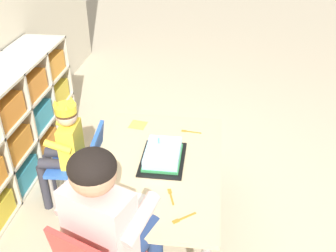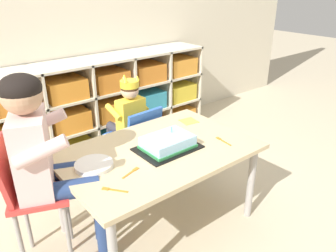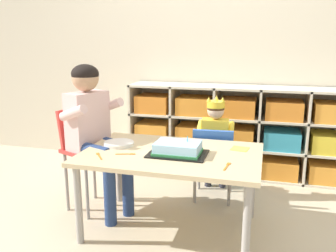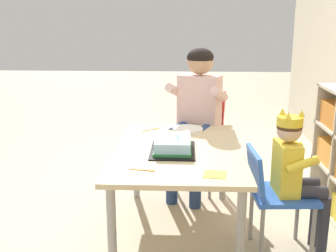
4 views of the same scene
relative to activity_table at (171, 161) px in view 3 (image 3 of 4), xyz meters
name	(u,v)px [view 3 (image 3 of 4)]	position (x,y,z in m)	size (l,w,h in m)	color
ground	(171,229)	(0.00, 0.00, -0.49)	(16.00, 16.00, 0.00)	beige
classroom_back_wall	(210,24)	(0.00, 1.44, 0.92)	(6.21, 0.10, 2.82)	beige
storage_cubby_shelf	(241,133)	(0.36, 1.19, -0.09)	(2.05, 0.38, 0.84)	beige
activity_table	(171,161)	(0.00, 0.00, 0.00)	(1.15, 0.76, 0.55)	#D1B789
classroom_chair_blue	(214,156)	(0.20, 0.53, -0.12)	(0.35, 0.38, 0.61)	blue
child_with_crown	(215,134)	(0.20, 0.64, 0.03)	(0.31, 0.31, 0.83)	yellow
classroom_chair_adult_side	(85,147)	(-0.72, 0.16, -0.01)	(0.40, 0.41, 0.77)	red
adult_helper_seated	(94,122)	(-0.61, 0.12, 0.20)	(0.49, 0.47, 1.09)	beige
birthday_cake_on_tray	(178,149)	(0.05, -0.03, 0.09)	(0.37, 0.26, 0.12)	black
paper_plate_stack	(119,144)	(-0.39, 0.06, 0.07)	(0.21, 0.21, 0.02)	white
paper_napkin_square	(240,149)	(0.42, 0.19, 0.06)	(0.11, 0.11, 0.00)	#F4DB4C
fork_at_table_front_edge	(227,166)	(0.38, -0.17, 0.06)	(0.03, 0.14, 0.00)	orange
fork_by_napkin	(127,154)	(-0.26, -0.12, 0.06)	(0.12, 0.05, 0.00)	orange
fork_scattered_mid_table	(99,156)	(-0.42, -0.19, 0.06)	(0.09, 0.12, 0.00)	orange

